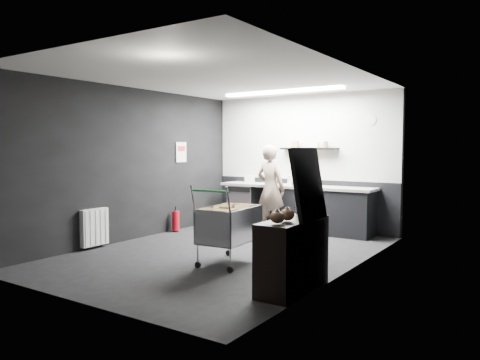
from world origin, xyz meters
The scene contains 22 objects.
floor centered at (0.00, 0.00, 0.00)m, with size 5.50×5.50×0.00m, color black.
ceiling centered at (0.00, 0.00, 2.70)m, with size 5.50×5.50×0.00m, color silver.
wall_back centered at (0.00, 2.75, 1.35)m, with size 5.50×5.50×0.00m, color black.
wall_front centered at (0.00, -2.75, 1.35)m, with size 5.50×5.50×0.00m, color black.
wall_left centered at (-2.00, 0.00, 1.35)m, with size 5.50×5.50×0.00m, color black.
wall_right centered at (2.00, 0.00, 1.35)m, with size 5.50×5.50×0.00m, color black.
kitchen_wall_panel centered at (0.00, 2.73, 1.85)m, with size 3.95×0.02×1.70m, color silver.
dado_panel centered at (0.00, 2.73, 0.50)m, with size 3.95×0.02×1.00m, color black.
floating_shelf centered at (0.20, 2.62, 1.62)m, with size 1.20×0.22×0.04m, color black.
wall_clock centered at (1.40, 2.72, 2.15)m, with size 0.20×0.20×0.03m, color white.
poster centered at (-1.98, 1.30, 1.55)m, with size 0.02×0.30×0.40m, color silver.
poster_red_band centered at (-1.98, 1.30, 1.62)m, with size 0.01×0.22×0.10m, color red.
radiator centered at (-1.94, -0.90, 0.35)m, with size 0.10×0.50×0.60m, color white.
ceiling_strip centered at (0.00, 1.85, 2.67)m, with size 2.40×0.20×0.04m, color white.
prep_counter centered at (0.14, 2.42, 0.46)m, with size 3.20×0.61×0.90m.
person centered at (-0.29, 1.97, 0.85)m, with size 0.62×0.41×1.69m, color #BEAD96.
shopping_cart centered at (0.45, -0.50, 0.52)m, with size 0.67×1.03×1.09m.
sideboard centered at (1.79, -1.09, 0.53)m, with size 0.47×1.10×1.64m.
fire_extinguisher centered at (-1.85, 0.98, 0.23)m, with size 0.14×0.14×0.47m.
cardboard_box centered at (0.25, 2.37, 0.95)m, with size 0.47×0.36×0.09m, color #A87C59.
pink_tub centered at (-0.06, 2.42, 0.99)m, with size 0.19×0.19×0.19m, color silver.
white_container centered at (-1.03, 2.37, 0.98)m, with size 0.17×0.14×0.15m, color white.
Camera 1 is at (4.20, -5.85, 1.65)m, focal length 35.00 mm.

